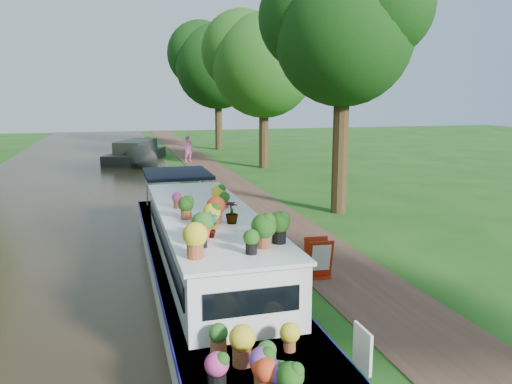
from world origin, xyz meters
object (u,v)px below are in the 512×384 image
object	(u,v)px
plant_boat	(208,261)
pedestrian_pink	(188,149)
second_boat	(136,153)
sandwich_board	(319,260)

from	to	relation	value
plant_boat	pedestrian_pink	bearing A→B (deg)	82.98
second_boat	pedestrian_pink	size ratio (longest dim) A/B	4.48
second_boat	sandwich_board	distance (m)	23.08
plant_boat	sandwich_board	size ratio (longest dim) A/B	14.60
plant_boat	second_boat	world-z (taller)	plant_boat
sandwich_board	pedestrian_pink	world-z (taller)	pedestrian_pink
second_boat	pedestrian_pink	bearing A→B (deg)	4.98
sandwich_board	pedestrian_pink	bearing A→B (deg)	94.60
plant_boat	second_boat	distance (m)	23.40
second_boat	sandwich_board	bearing A→B (deg)	-59.11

